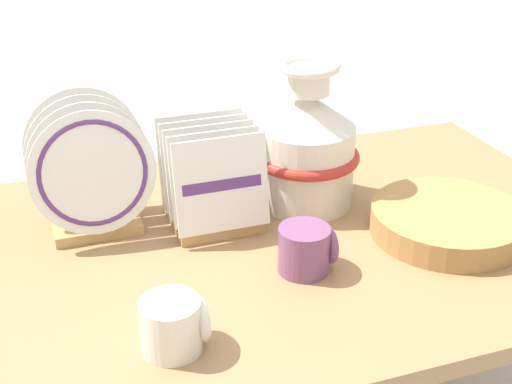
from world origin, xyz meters
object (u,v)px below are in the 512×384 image
Objects in this scene: dish_rack_round_plates at (91,176)px; mug_plum_glaze at (306,249)px; ceramic_vase at (307,146)px; wicker_charger_stack at (447,221)px; dish_rack_square_plates at (212,186)px; mug_cream_glaze at (174,325)px.

mug_plum_glaze is at bearing -40.66° from dish_rack_round_plates.
mug_plum_glaze is at bearing -112.46° from ceramic_vase.
mug_plum_glaze reaches higher than wicker_charger_stack.
dish_rack_square_plates is at bearing -174.49° from ceramic_vase.
dish_rack_round_plates is (-0.45, 0.04, -0.02)m from ceramic_vase.
mug_plum_glaze is (-0.10, -0.25, -0.09)m from ceramic_vase.
mug_plum_glaze is (0.28, 0.14, 0.00)m from mug_cream_glaze.
dish_rack_round_plates reaches higher than mug_cream_glaze.
ceramic_vase is at bearing 45.59° from mug_cream_glaze.
ceramic_vase reaches higher than dish_rack_square_plates.
mug_cream_glaze is (0.06, -0.43, -0.07)m from dish_rack_round_plates.
ceramic_vase is 0.33m from wicker_charger_stack.
mug_cream_glaze is (-0.60, -0.17, 0.02)m from wicker_charger_stack.
ceramic_vase is 3.01× the size of mug_cream_glaze.
dish_rack_square_plates is (0.23, -0.06, -0.03)m from dish_rack_round_plates.
dish_rack_round_plates is 0.44m from mug_cream_glaze.
mug_plum_glaze is at bearing -64.51° from dish_rack_square_plates.
mug_cream_glaze is 1.00× the size of mug_plum_glaze.
wicker_charger_stack is 0.62m from mug_cream_glaze.
dish_rack_round_plates reaches higher than mug_plum_glaze.
dish_rack_round_plates is at bearing 158.28° from wicker_charger_stack.
ceramic_vase is 0.29m from mug_plum_glaze.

